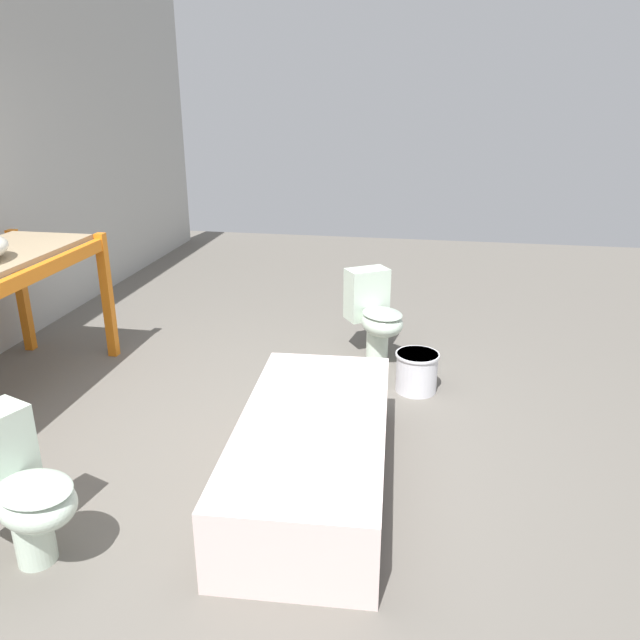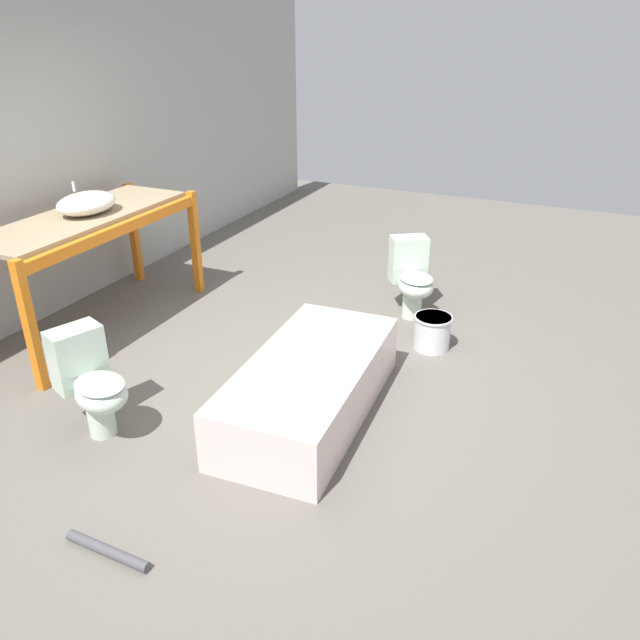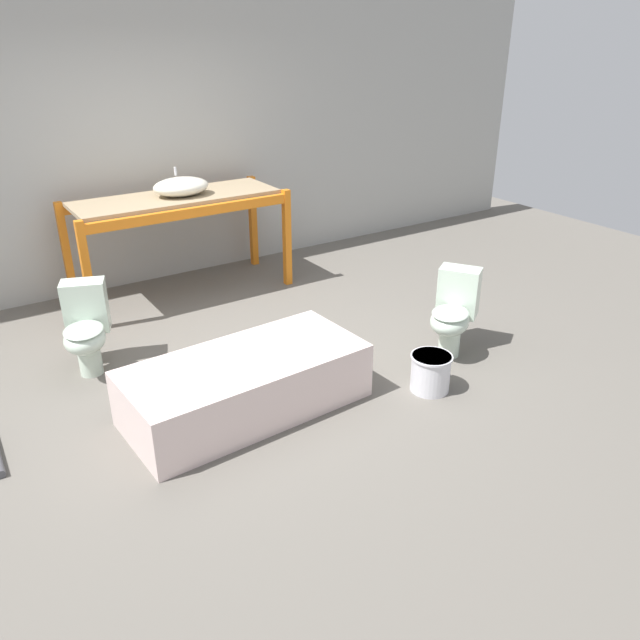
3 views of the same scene
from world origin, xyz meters
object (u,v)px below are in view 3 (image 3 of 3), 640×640
(sink_basin, at_px, (181,187))
(bathtub_main, at_px, (246,380))
(toilet_near, at_px, (86,327))
(bucket_white, at_px, (431,372))
(toilet_far, at_px, (454,311))

(sink_basin, height_order, bathtub_main, sink_basin)
(toilet_near, distance_m, bucket_white, 2.65)
(toilet_far, distance_m, bucket_white, 0.70)
(bathtub_main, bearing_deg, sink_basin, 73.83)
(bathtub_main, distance_m, toilet_far, 1.83)
(toilet_near, xyz_separation_m, toilet_far, (2.58, -1.34, 0.00))
(bathtub_main, bearing_deg, toilet_far, -8.05)
(sink_basin, relative_size, toilet_near, 0.78)
(toilet_far, height_order, bucket_white, toilet_far)
(toilet_near, distance_m, toilet_far, 2.91)
(toilet_far, bearing_deg, bathtub_main, -127.84)
(sink_basin, distance_m, toilet_far, 2.84)
(bathtub_main, xyz_separation_m, bucket_white, (1.26, -0.51, -0.09))
(toilet_near, bearing_deg, bucket_white, -19.25)
(bathtub_main, bearing_deg, bucket_white, -25.21)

